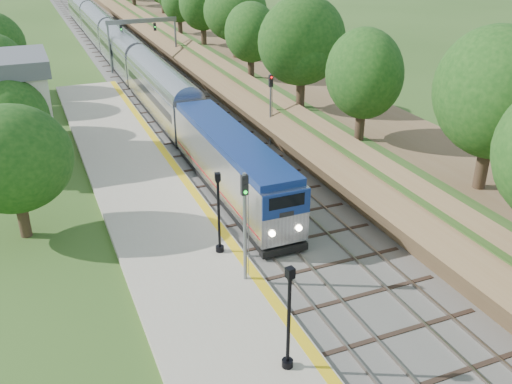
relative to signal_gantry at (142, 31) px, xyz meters
name	(u,v)px	position (x,y,z in m)	size (l,w,h in m)	color
ground	(387,377)	(-2.47, -54.99, -4.82)	(320.00, 320.00, 0.00)	#2D4C19
trackbed	(133,62)	(-0.47, 5.01, -4.75)	(9.50, 170.00, 0.28)	#4C4944
platform	(162,221)	(-7.67, -38.99, -4.63)	(6.40, 68.00, 0.38)	#A69B85
yellow_stripe	(207,210)	(-4.82, -38.99, -4.43)	(0.55, 68.00, 0.01)	gold
embankment	(195,43)	(7.88, 5.01, -2.87)	(10.64, 170.00, 11.70)	brown
signal_gantry	(142,31)	(0.00, 0.00, 0.00)	(8.40, 0.38, 6.20)	slate
trees_behind_platform	(41,142)	(-13.64, -34.32, -0.29)	(7.82, 53.32, 7.21)	#332316
train	(123,55)	(-2.47, 0.13, -2.69)	(2.79, 92.84, 4.09)	black
lamppost_mid	(289,325)	(-6.11, -53.27, -2.35)	(0.46, 0.46, 4.67)	black
lamppost_far	(219,218)	(-5.69, -43.87, -2.38)	(0.46, 0.46, 4.61)	black
signal_platform	(245,216)	(-5.37, -46.82, -0.91)	(0.34, 0.27, 5.74)	slate
signal_farside	(271,102)	(3.73, -29.29, -1.15)	(0.32, 0.25, 5.80)	slate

